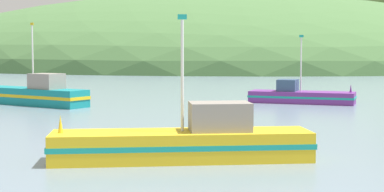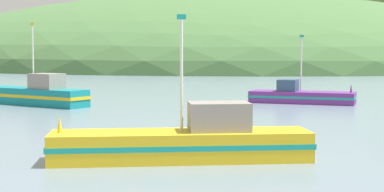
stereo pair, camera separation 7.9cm
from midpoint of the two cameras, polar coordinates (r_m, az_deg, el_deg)
name	(u,v)px [view 2 (the right image)]	position (r m, az deg, el deg)	size (l,w,h in m)	color
hill_mid_right	(207,65)	(168.86, 1.52, 3.00)	(175.05, 140.04, 39.14)	#47703D
fishing_boat_yellow	(185,142)	(23.21, -0.57, -4.51)	(10.45, 5.99, 5.77)	gold
fishing_boat_teal	(33,94)	(48.39, -15.22, 0.16)	(11.10, 5.25, 6.56)	#147F84
fishing_boat_purple	(301,96)	(49.16, 10.60, 0.02)	(8.75, 3.15, 5.63)	#6B2D84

